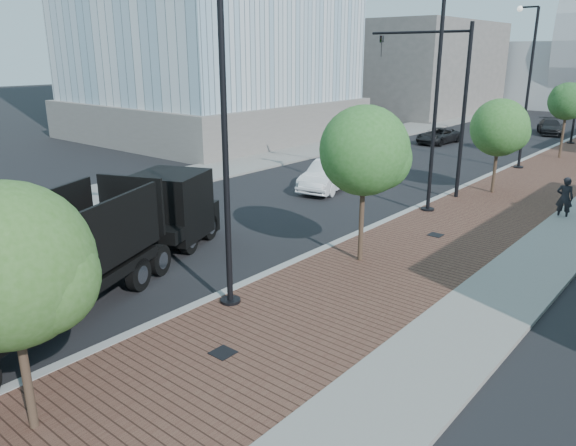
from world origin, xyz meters
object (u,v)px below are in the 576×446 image
Objects in this scene: dump_truck at (118,240)px; white_sedan at (329,175)px; dark_car_mid at (438,136)px; pedestrian at (565,198)px.

dump_truck reaches higher than white_sedan.
dump_truck is 2.86× the size of white_sedan.
white_sedan is 1.08× the size of dark_car_mid.
dump_truck is at bearing 51.69° from pedestrian.
dump_truck is 17.89m from pedestrian.
dump_truck reaches higher than pedestrian.
pedestrian is (8.64, 15.66, -0.40)m from dump_truck.
pedestrian is at bearing -1.14° from white_sedan.
white_sedan is 17.63m from dark_car_mid.
pedestrian is (12.82, -15.38, 0.31)m from dark_car_mid.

